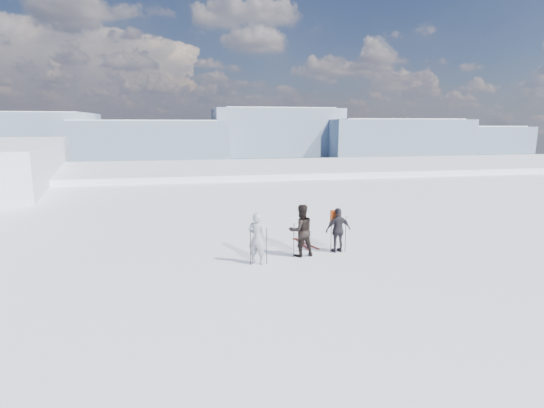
{
  "coord_description": "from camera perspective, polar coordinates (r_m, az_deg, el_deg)",
  "views": [
    {
      "loc": [
        -5.23,
        -11.03,
        4.43
      ],
      "look_at": [
        -2.29,
        3.0,
        1.75
      ],
      "focal_mm": 28.0,
      "sensor_mm": 36.0,
      "label": 1
    }
  ],
  "objects": [
    {
      "name": "lake_basin",
      "position": [
        42.78,
        -4.43,
        -4.22
      ],
      "size": [
        820.0,
        820.0,
        71.62
      ],
      "color": "white",
      "rests_on": "ground"
    },
    {
      "name": "far_mountain_range",
      "position": [
        467.26,
        -7.66,
        9.1
      ],
      "size": [
        770.0,
        110.0,
        53.0
      ],
      "color": "slate",
      "rests_on": "ground"
    },
    {
      "name": "skier_grey",
      "position": [
        13.65,
        -2.01,
        -4.61
      ],
      "size": [
        0.74,
        0.67,
        1.7
      ],
      "primitive_type": "imported",
      "rotation": [
        0.0,
        0.0,
        2.58
      ],
      "color": "#90969D",
      "rests_on": "ground"
    },
    {
      "name": "skier_dark",
      "position": [
        14.45,
        3.93,
        -3.57
      ],
      "size": [
        0.94,
        0.77,
        1.8
      ],
      "primitive_type": "imported",
      "rotation": [
        0.0,
        0.0,
        3.25
      ],
      "color": "black",
      "rests_on": "ground"
    },
    {
      "name": "skier_pack",
      "position": [
        15.07,
        8.89,
        -3.49
      ],
      "size": [
        0.95,
        0.46,
        1.58
      ],
      "primitive_type": "imported",
      "rotation": [
        0.0,
        0.0,
        3.22
      ],
      "color": "black",
      "rests_on": "ground"
    },
    {
      "name": "backpack",
      "position": [
        15.08,
        8.6,
        0.54
      ],
      "size": [
        0.35,
        0.22,
        0.49
      ],
      "primitive_type": "cube",
      "rotation": [
        0.0,
        0.0,
        3.22
      ],
      "color": "#F15016",
      "rests_on": "skier_pack"
    },
    {
      "name": "ski_poles",
      "position": [
        14.34,
        3.99,
        -4.88
      ],
      "size": [
        3.51,
        0.81,
        1.29
      ],
      "color": "black",
      "rests_on": "ground"
    },
    {
      "name": "skis_loose",
      "position": [
        16.1,
        4.28,
        -5.34
      ],
      "size": [
        0.63,
        1.7,
        0.03
      ],
      "color": "black",
      "rests_on": "ground"
    }
  ]
}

